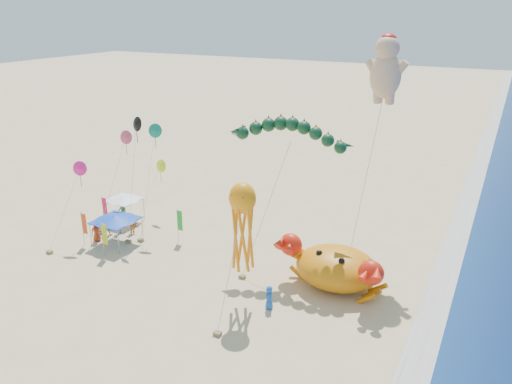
% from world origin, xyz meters
% --- Properties ---
extents(ground, '(320.00, 320.00, 0.00)m').
position_xyz_m(ground, '(0.00, 0.00, 0.00)').
color(ground, '#D1B784').
rests_on(ground, ground).
extents(foam_strip, '(320.00, 320.00, 0.00)m').
position_xyz_m(foam_strip, '(12.00, 0.00, 0.01)').
color(foam_strip, silver).
rests_on(foam_strip, ground).
extents(crab_inflatable, '(8.59, 6.46, 3.76)m').
position_xyz_m(crab_inflatable, '(4.79, 2.01, 1.66)').
color(crab_inflatable, orange).
rests_on(crab_inflatable, ground).
extents(dragon_kite, '(9.54, 6.25, 11.71)m').
position_xyz_m(dragon_kite, '(-0.24, 4.14, 10.66)').
color(dragon_kite, '#0E351C').
rests_on(dragon_kite, ground).
extents(cherub_kite, '(2.41, 6.40, 18.14)m').
position_xyz_m(cherub_kite, '(5.55, 9.06, 15.63)').
color(cherub_kite, '#E1AF89').
rests_on(cherub_kite, ground).
extents(octopus_kite, '(1.90, 5.38, 9.06)m').
position_xyz_m(octopus_kite, '(-0.45, -2.98, 6.38)').
color(octopus_kite, orange).
rests_on(octopus_kite, ground).
extents(canopy_blue, '(3.75, 3.75, 2.71)m').
position_xyz_m(canopy_blue, '(-15.01, 0.08, 2.44)').
color(canopy_blue, gray).
rests_on(canopy_blue, ground).
extents(canopy_white, '(3.13, 3.13, 2.71)m').
position_xyz_m(canopy_white, '(-17.77, 4.28, 2.44)').
color(canopy_white, gray).
rests_on(canopy_white, ground).
extents(feather_flags, '(8.74, 5.29, 3.20)m').
position_xyz_m(feather_flags, '(-14.95, 0.30, 2.01)').
color(feather_flags, gray).
rests_on(feather_flags, ground).
extents(beachgoers, '(21.12, 8.45, 1.89)m').
position_xyz_m(beachgoers, '(-14.44, 1.35, 0.92)').
color(beachgoers, '#A83A1B').
rests_on(beachgoers, ground).
extents(small_kites, '(5.84, 11.06, 10.99)m').
position_xyz_m(small_kites, '(-15.71, 3.56, 7.23)').
color(small_kites, '#CF4564').
rests_on(small_kites, ground).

